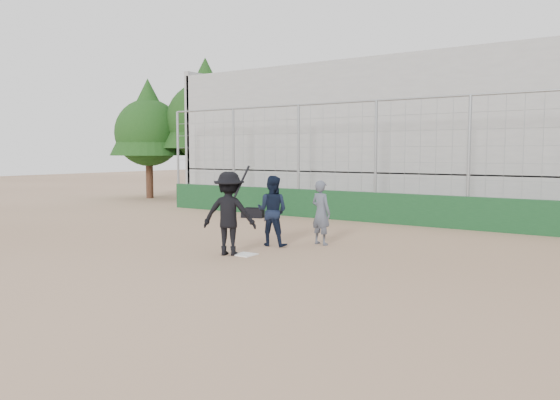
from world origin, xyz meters
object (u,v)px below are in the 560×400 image
Objects in this scene: umpire at (321,216)px; equipment_bag at (253,213)px; catcher_crouched at (272,222)px; batter_at_plate at (229,213)px.

umpire reaches higher than equipment_bag.
catcher_crouched reaches higher than equipment_bag.
catcher_crouched is at bearing -48.28° from equipment_bag.
batter_at_plate reaches higher than umpire.
batter_at_plate is at bearing -95.14° from catcher_crouched.
catcher_crouched is at bearing 57.82° from umpire.
catcher_crouched is (0.13, 1.50, -0.36)m from batter_at_plate.
umpire reaches higher than catcher_crouched.
batter_at_plate is 1.39× the size of umpire.
batter_at_plate is 2.38× the size of equipment_bag.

